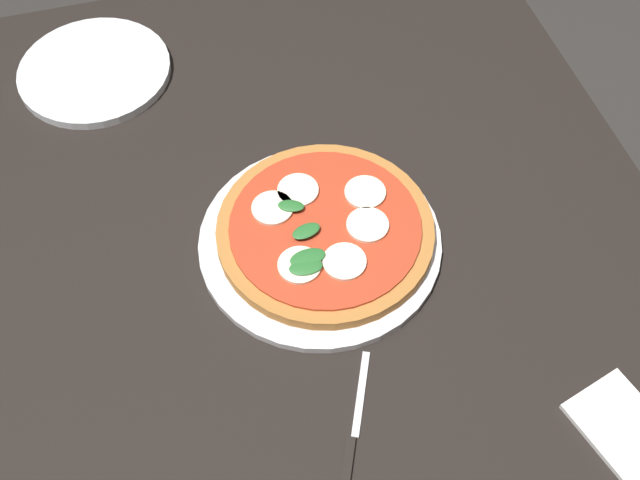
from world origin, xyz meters
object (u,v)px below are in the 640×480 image
object	(u,v)px
serving_tray	(320,242)
pizza	(325,230)
plate_white	(95,71)
dining_table	(308,272)
knife	(351,439)
napkin	(627,432)

from	to	relation	value
serving_tray	pizza	xyz separation A→B (m)	(-0.01, 0.01, 0.02)
plate_white	dining_table	bearing A→B (deg)	32.39
serving_tray	knife	bearing A→B (deg)	-8.26
plate_white	napkin	distance (m)	0.93
dining_table	plate_white	size ratio (longest dim) A/B	4.73
knife	serving_tray	bearing A→B (deg)	171.74
serving_tray	plate_white	bearing A→B (deg)	-148.14
dining_table	serving_tray	world-z (taller)	serving_tray
knife	pizza	bearing A→B (deg)	170.21
dining_table	knife	size ratio (longest dim) A/B	6.94
dining_table	pizza	size ratio (longest dim) A/B	3.89
serving_tray	knife	size ratio (longest dim) A/B	2.00
dining_table	plate_white	xyz separation A→B (m)	(-0.39, -0.24, 0.12)
plate_white	knife	xyz separation A→B (m)	(0.68, 0.22, -0.00)
dining_table	napkin	world-z (taller)	napkin
dining_table	serving_tray	xyz separation A→B (m)	(0.03, 0.01, 0.11)
serving_tray	pizza	world-z (taller)	pizza
dining_table	napkin	distance (m)	0.48
pizza	knife	bearing A→B (deg)	-9.79
pizza	knife	size ratio (longest dim) A/B	1.78
dining_table	knife	bearing A→B (deg)	-5.34
dining_table	napkin	xyz separation A→B (m)	(0.38, 0.28, 0.11)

